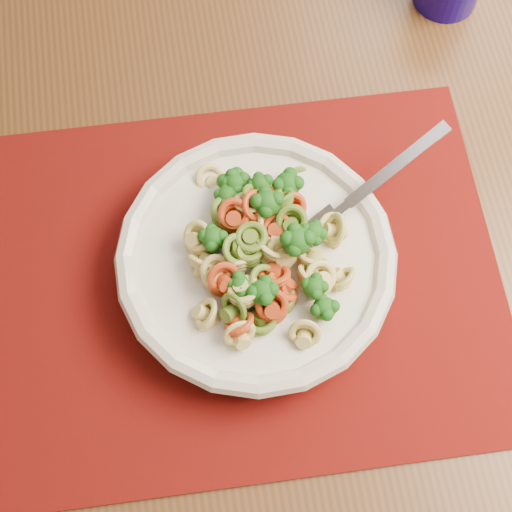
{
  "coord_description": "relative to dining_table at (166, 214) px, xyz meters",
  "views": [
    {
      "loc": [
        -0.69,
        -0.66,
        1.35
      ],
      "look_at": [
        -0.68,
        -0.43,
        0.77
      ],
      "focal_mm": 50.0,
      "sensor_mm": 36.0,
      "label": 1
    }
  ],
  "objects": [
    {
      "name": "fork",
      "position": [
        0.16,
        -0.07,
        0.14
      ],
      "size": [
        0.17,
        0.12,
        0.08
      ],
      "primitive_type": null,
      "rotation": [
        0.0,
        -0.35,
        0.59
      ],
      "color": "silver",
      "rests_on": "pasta_bowl"
    },
    {
      "name": "dining_table",
      "position": [
        0.0,
        0.0,
        0.0
      ],
      "size": [
        1.64,
        1.18,
        0.73
      ],
      "rotation": [
        0.0,
        0.0,
        0.15
      ],
      "color": "#512F16",
      "rests_on": "ground"
    },
    {
      "name": "pasta_bowl",
      "position": [
        0.1,
        -0.1,
        0.12
      ],
      "size": [
        0.25,
        0.25,
        0.05
      ],
      "color": "beige",
      "rests_on": "placemat"
    },
    {
      "name": "placemat",
      "position": [
        0.09,
        -0.11,
        0.09
      ],
      "size": [
        0.51,
        0.42,
        0.0
      ],
      "primitive_type": "cube",
      "rotation": [
        0.0,
        0.0,
        0.11
      ],
      "color": "#5A1003",
      "rests_on": "dining_table"
    },
    {
      "name": "pasta_broccoli_heap",
      "position": [
        0.1,
        -0.1,
        0.14
      ],
      "size": [
        0.21,
        0.21,
        0.06
      ],
      "primitive_type": null,
      "color": "#E0C96E",
      "rests_on": "pasta_bowl"
    }
  ]
}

